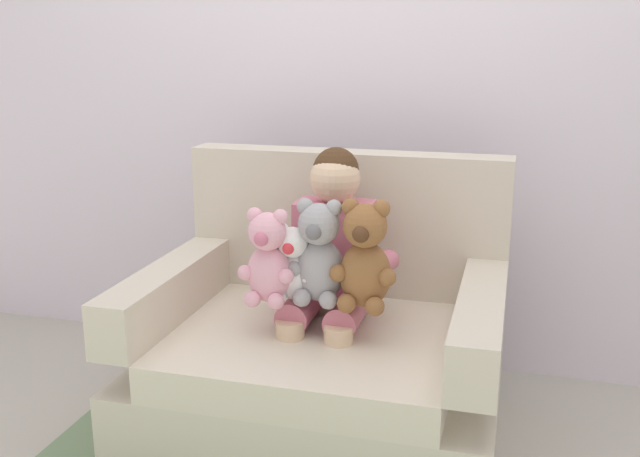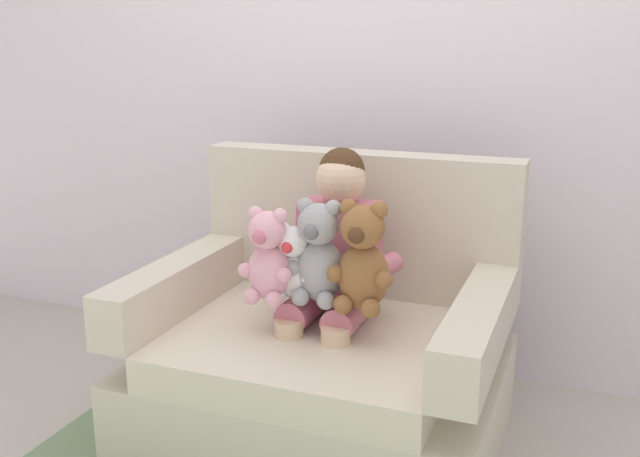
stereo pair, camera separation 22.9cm
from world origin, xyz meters
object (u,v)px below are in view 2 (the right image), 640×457
plush_grey (319,255)px  plush_white (293,264)px  seated_child (333,260)px  armchair (326,355)px  plush_pink (268,258)px  plush_brown (363,260)px

plush_grey → plush_white: (-0.08, -0.01, -0.04)m
seated_child → plush_white: bearing=-124.7°
seated_child → plush_grey: size_ratio=2.42×
armchair → plush_white: bearing=-120.1°
armchair → plush_pink: size_ratio=3.81×
armchair → plush_white: 0.38m
armchair → seated_child: seated_child is taller
plush_grey → plush_white: 0.09m
seated_child → plush_grey: bearing=-94.5°
armchair → plush_brown: size_ratio=3.37×
seated_child → armchair: bearing=-122.8°
armchair → plush_grey: armchair is taller
plush_white → plush_brown: plush_brown is taller
armchair → plush_brown: armchair is taller
plush_brown → plush_pink: bearing=178.8°
plush_white → armchair: bearing=44.7°
armchair → plush_grey: size_ratio=3.49×
plush_white → plush_brown: (0.24, -0.01, 0.04)m
plush_brown → seated_child: bearing=126.8°
plush_grey → plush_pink: size_ratio=1.09×
armchair → plush_white: armchair is taller
plush_pink → plush_white: size_ratio=1.22×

